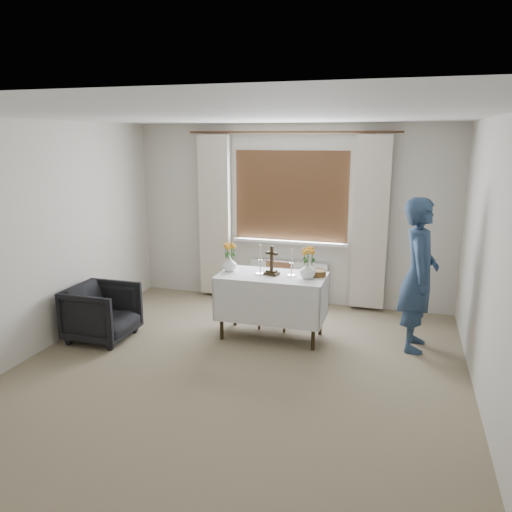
{
  "coord_description": "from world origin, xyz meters",
  "views": [
    {
      "loc": [
        1.5,
        -4.26,
        2.31
      ],
      "look_at": [
        -0.04,
        0.91,
        1.02
      ],
      "focal_mm": 35.0,
      "sensor_mm": 36.0,
      "label": 1
    }
  ],
  "objects_px": {
    "person": "(419,275)",
    "flower_vase_left": "(230,264)",
    "altar_table": "(272,306)",
    "wooden_chair": "(276,295)",
    "armchair": "(102,312)",
    "wooden_cross": "(272,260)",
    "flower_vase_right": "(308,270)"
  },
  "relations": [
    {
      "from": "flower_vase_left",
      "to": "flower_vase_right",
      "type": "xyz_separation_m",
      "value": [
        0.95,
        -0.05,
        0.0
      ]
    },
    {
      "from": "armchair",
      "to": "altar_table",
      "type": "bearing_deg",
      "value": -71.76
    },
    {
      "from": "armchair",
      "to": "wooden_cross",
      "type": "xyz_separation_m",
      "value": [
        1.87,
        0.63,
        0.61
      ]
    },
    {
      "from": "armchair",
      "to": "wooden_cross",
      "type": "height_order",
      "value": "wooden_cross"
    },
    {
      "from": "person",
      "to": "wooden_cross",
      "type": "height_order",
      "value": "person"
    },
    {
      "from": "person",
      "to": "flower_vase_right",
      "type": "relative_size",
      "value": 9.15
    },
    {
      "from": "wooden_chair",
      "to": "armchair",
      "type": "xyz_separation_m",
      "value": [
        -1.84,
        -0.96,
        -0.08
      ]
    },
    {
      "from": "person",
      "to": "wooden_cross",
      "type": "relative_size",
      "value": 4.98
    },
    {
      "from": "armchair",
      "to": "flower_vase_right",
      "type": "relative_size",
      "value": 3.85
    },
    {
      "from": "wooden_cross",
      "to": "wooden_chair",
      "type": "bearing_deg",
      "value": 110.68
    },
    {
      "from": "altar_table",
      "to": "wooden_chair",
      "type": "distance_m",
      "value": 0.34
    },
    {
      "from": "wooden_chair",
      "to": "flower_vase_left",
      "type": "xyz_separation_m",
      "value": [
        -0.48,
        -0.31,
        0.45
      ]
    },
    {
      "from": "armchair",
      "to": "flower_vase_left",
      "type": "xyz_separation_m",
      "value": [
        1.36,
        0.65,
        0.53
      ]
    },
    {
      "from": "armchair",
      "to": "flower_vase_left",
      "type": "relative_size",
      "value": 4.03
    },
    {
      "from": "armchair",
      "to": "person",
      "type": "distance_m",
      "value": 3.62
    },
    {
      "from": "altar_table",
      "to": "person",
      "type": "distance_m",
      "value": 1.69
    },
    {
      "from": "person",
      "to": "flower_vase_right",
      "type": "height_order",
      "value": "person"
    },
    {
      "from": "altar_table",
      "to": "person",
      "type": "relative_size",
      "value": 0.73
    },
    {
      "from": "altar_table",
      "to": "wooden_cross",
      "type": "distance_m",
      "value": 0.55
    },
    {
      "from": "altar_table",
      "to": "armchair",
      "type": "bearing_deg",
      "value": -161.74
    },
    {
      "from": "wooden_chair",
      "to": "flower_vase_left",
      "type": "distance_m",
      "value": 0.73
    },
    {
      "from": "person",
      "to": "flower_vase_left",
      "type": "height_order",
      "value": "person"
    },
    {
      "from": "altar_table",
      "to": "armchair",
      "type": "xyz_separation_m",
      "value": [
        -1.88,
        -0.62,
        -0.06
      ]
    },
    {
      "from": "wooden_cross",
      "to": "flower_vase_right",
      "type": "distance_m",
      "value": 0.43
    },
    {
      "from": "wooden_cross",
      "to": "armchair",
      "type": "bearing_deg",
      "value": -146.92
    },
    {
      "from": "person",
      "to": "flower_vase_left",
      "type": "bearing_deg",
      "value": 95.4
    },
    {
      "from": "altar_table",
      "to": "wooden_chair",
      "type": "bearing_deg",
      "value": 96.91
    },
    {
      "from": "wooden_cross",
      "to": "person",
      "type": "bearing_deg",
      "value": 20.0
    },
    {
      "from": "armchair",
      "to": "person",
      "type": "bearing_deg",
      "value": -77.47
    },
    {
      "from": "wooden_chair",
      "to": "wooden_cross",
      "type": "distance_m",
      "value": 0.63
    },
    {
      "from": "person",
      "to": "flower_vase_left",
      "type": "distance_m",
      "value": 2.14
    },
    {
      "from": "altar_table",
      "to": "wooden_cross",
      "type": "relative_size",
      "value": 3.64
    }
  ]
}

